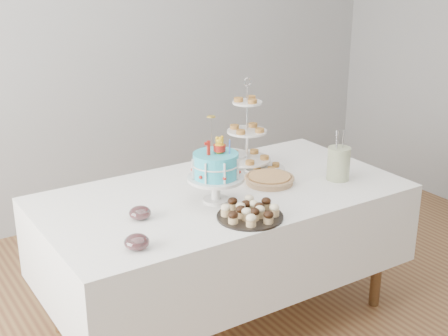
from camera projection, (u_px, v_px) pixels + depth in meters
walls at (258, 95)px, 2.85m from camera, size 5.04×4.04×2.70m
table at (223, 231)px, 3.37m from camera, size 1.92×1.02×0.77m
birthday_cake at (216, 179)px, 3.12m from camera, size 0.29×0.29×0.44m
cupcake_tray at (250, 211)px, 2.96m from camera, size 0.32×0.32×0.07m
pie at (269, 179)px, 3.39m from camera, size 0.27×0.27×0.04m
tiered_stand at (247, 132)px, 3.54m from camera, size 0.28×0.28×0.54m
plate_stack at (230, 159)px, 3.66m from camera, size 0.20×0.20×0.08m
pastry_plate at (265, 167)px, 3.61m from camera, size 0.23×0.23×0.03m
jam_bowl_a at (137, 242)px, 2.66m from camera, size 0.11×0.11×0.07m
jam_bowl_b at (140, 213)px, 2.95m from camera, size 0.11×0.11×0.06m
utensil_pitcher at (339, 162)px, 3.43m from camera, size 0.13×0.13×0.28m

